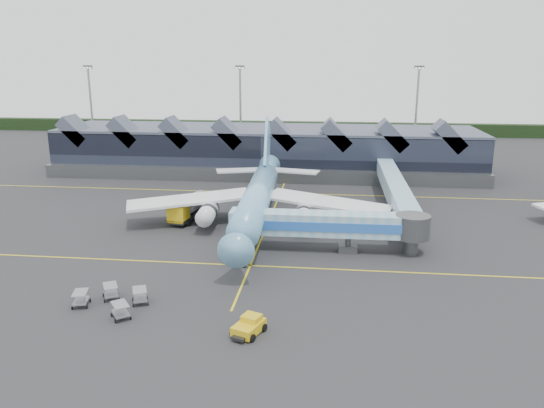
# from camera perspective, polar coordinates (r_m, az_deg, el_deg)

# --- Properties ---
(ground) EXTENTS (260.00, 260.00, 0.00)m
(ground) POSITION_cam_1_polar(r_m,az_deg,el_deg) (71.11, -1.36, -4.26)
(ground) COLOR #242426
(ground) RESTS_ON ground
(taxi_stripes) EXTENTS (120.00, 60.00, 0.01)m
(taxi_stripes) POSITION_cam_1_polar(r_m,az_deg,el_deg) (80.53, -0.38, -1.90)
(taxi_stripes) COLOR yellow
(taxi_stripes) RESTS_ON ground
(tree_line_far) EXTENTS (260.00, 4.00, 4.00)m
(tree_line_far) POSITION_cam_1_polar(r_m,az_deg,el_deg) (177.96, 3.59, 8.17)
(tree_line_far) COLOR black
(tree_line_far) RESTS_ON ground
(terminal) EXTENTS (90.00, 22.25, 12.52)m
(terminal) POSITION_cam_1_polar(r_m,az_deg,el_deg) (116.19, -0.62, 5.88)
(terminal) COLOR black
(terminal) RESTS_ON ground
(light_masts) EXTENTS (132.40, 42.56, 22.45)m
(light_masts) POSITION_cam_1_polar(r_m,az_deg,el_deg) (130.19, 11.89, 9.95)
(light_masts) COLOR gray
(light_masts) RESTS_ON ground
(main_airliner) EXTENTS (39.70, 45.65, 14.67)m
(main_airliner) POSITION_cam_1_polar(r_m,az_deg,el_deg) (78.23, -1.52, 0.85)
(main_airliner) COLOR #67AED1
(main_airliner) RESTS_ON ground
(jet_bridge) EXTENTS (25.23, 4.35, 5.20)m
(jet_bridge) POSITION_cam_1_polar(r_m,az_deg,el_deg) (67.75, 7.28, -2.29)
(jet_bridge) COLOR #7EB8D3
(jet_bridge) RESTS_ON ground
(fuel_truck) EXTENTS (4.39, 10.75, 3.57)m
(fuel_truck) POSITION_cam_1_polar(r_m,az_deg,el_deg) (82.48, -8.81, -0.23)
(fuel_truck) COLOR black
(fuel_truck) RESTS_ON ground
(pushback_tug) EXTENTS (3.18, 3.95, 1.59)m
(pushback_tug) POSITION_cam_1_polar(r_m,az_deg,el_deg) (48.64, -2.50, -13.00)
(pushback_tug) COLOR gold
(pushback_tug) RESTS_ON ground
(baggage_carts) EXTENTS (7.55, 6.51, 1.46)m
(baggage_carts) POSITION_cam_1_polar(r_m,az_deg,el_deg) (55.77, -16.73, -9.69)
(baggage_carts) COLOR gray
(baggage_carts) RESTS_ON ground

